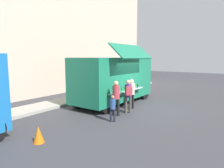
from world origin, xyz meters
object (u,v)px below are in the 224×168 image
customer_mid_with_backpack (128,93)px  child_near_queue (113,106)px  traffic_cone_orange (39,135)px  customer_front_ordering (132,91)px  food_truck_main (114,78)px  customer_rear_waiting (116,95)px  trash_bin (121,84)px

customer_mid_with_backpack → child_near_queue: (-1.55, -0.12, -0.33)m
traffic_cone_orange → customer_front_ordering: customer_front_ordering is taller
food_truck_main → customer_rear_waiting: 2.75m
customer_mid_with_backpack → child_near_queue: 1.59m
customer_front_ordering → customer_mid_with_backpack: size_ratio=0.97×
customer_rear_waiting → child_near_queue: (-0.85, -0.39, -0.31)m
trash_bin → child_near_queue: child_near_queue is taller
trash_bin → customer_rear_waiting: (-6.62, -3.90, 0.51)m
child_near_queue → customer_front_ordering: bearing=-23.5°
traffic_cone_orange → trash_bin: size_ratio=0.55×
trash_bin → customer_rear_waiting: bearing=-149.5°
customer_front_ordering → traffic_cone_orange: bearing=101.5°
customer_mid_with_backpack → customer_rear_waiting: bearing=119.7°
food_truck_main → customer_rear_waiting: size_ratio=3.40×
trash_bin → customer_rear_waiting: 7.69m
food_truck_main → customer_rear_waiting: (-2.20, -1.57, -0.52)m
food_truck_main → traffic_cone_orange: (-6.21, -1.18, -1.25)m
child_near_queue → trash_bin: bearing=-3.3°
food_truck_main → customer_mid_with_backpack: bearing=-128.6°
child_near_queue → traffic_cone_orange: bearing=132.9°
trash_bin → child_near_queue: bearing=-150.1°
food_truck_main → traffic_cone_orange: 6.44m
customer_front_ordering → customer_mid_with_backpack: (-0.85, -0.29, 0.05)m
customer_front_ordering → customer_mid_with_backpack: customer_mid_with_backpack is taller
customer_mid_with_backpack → customer_rear_waiting: size_ratio=1.00×
traffic_cone_orange → food_truck_main: bearing=10.8°
traffic_cone_orange → child_near_queue: (3.16, -0.78, 0.42)m
food_truck_main → child_near_queue: bearing=-146.7°
traffic_cone_orange → trash_bin: trash_bin is taller
customer_rear_waiting → child_near_queue: 0.99m
customer_mid_with_backpack → customer_rear_waiting: customer_rear_waiting is taller
trash_bin → customer_mid_with_backpack: bearing=-144.8°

